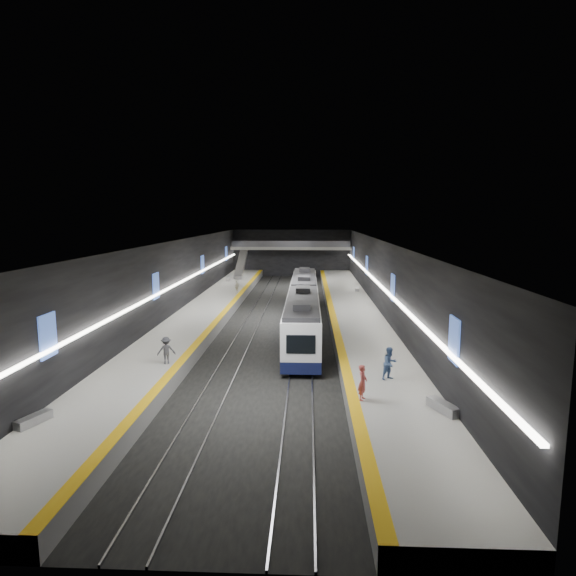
{
  "coord_description": "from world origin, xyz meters",
  "views": [
    {
      "loc": [
        2.95,
        -47.61,
        10.39
      ],
      "look_at": [
        0.63,
        6.53,
        2.2
      ],
      "focal_mm": 30.0,
      "sensor_mm": 36.0,
      "label": 1
    }
  ],
  "objects_px": {
    "bench_right_far": "(357,289)",
    "passenger_left_a": "(237,287)",
    "escalator": "(241,264)",
    "bench_left_near": "(33,420)",
    "train": "(303,304)",
    "passenger_left_b": "(166,351)",
    "bench_left_far": "(228,279)",
    "passenger_right_a": "(363,383)",
    "passenger_right_b": "(390,364)",
    "bench_right_near": "(443,407)"
  },
  "relations": [
    {
      "from": "passenger_right_b",
      "to": "passenger_left_a",
      "type": "xyz_separation_m",
      "value": [
        -13.37,
        30.24,
        -0.13
      ]
    },
    {
      "from": "passenger_right_b",
      "to": "passenger_right_a",
      "type": "bearing_deg",
      "value": -153.45
    },
    {
      "from": "bench_right_near",
      "to": "bench_left_near",
      "type": "bearing_deg",
      "value": 163.4
    },
    {
      "from": "bench_left_far",
      "to": "passenger_right_b",
      "type": "relative_size",
      "value": 0.95
    },
    {
      "from": "bench_right_near",
      "to": "passenger_left_b",
      "type": "height_order",
      "value": "passenger_left_b"
    },
    {
      "from": "bench_left_near",
      "to": "bench_right_near",
      "type": "relative_size",
      "value": 0.88
    },
    {
      "from": "bench_right_far",
      "to": "train",
      "type": "bearing_deg",
      "value": -105.57
    },
    {
      "from": "bench_right_near",
      "to": "passenger_right_b",
      "type": "relative_size",
      "value": 1.02
    },
    {
      "from": "bench_right_near",
      "to": "passenger_left_a",
      "type": "relative_size",
      "value": 1.19
    },
    {
      "from": "bench_right_far",
      "to": "bench_left_far",
      "type": "bearing_deg",
      "value": 160.82
    },
    {
      "from": "bench_right_near",
      "to": "passenger_right_a",
      "type": "xyz_separation_m",
      "value": [
        -3.74,
        1.35,
        0.68
      ]
    },
    {
      "from": "passenger_right_a",
      "to": "passenger_left_a",
      "type": "height_order",
      "value": "passenger_right_a"
    },
    {
      "from": "train",
      "to": "escalator",
      "type": "bearing_deg",
      "value": 108.91
    },
    {
      "from": "bench_right_far",
      "to": "passenger_left_a",
      "type": "relative_size",
      "value": 1.06
    },
    {
      "from": "passenger_right_a",
      "to": "bench_right_far",
      "type": "bearing_deg",
      "value": 13.93
    },
    {
      "from": "train",
      "to": "passenger_right_b",
      "type": "distance_m",
      "value": 18.28
    },
    {
      "from": "escalator",
      "to": "passenger_right_b",
      "type": "relative_size",
      "value": 4.18
    },
    {
      "from": "passenger_left_a",
      "to": "passenger_left_b",
      "type": "distance_m",
      "value": 27.84
    },
    {
      "from": "passenger_left_a",
      "to": "train",
      "type": "bearing_deg",
      "value": 51.68
    },
    {
      "from": "bench_right_far",
      "to": "passenger_left_b",
      "type": "relative_size",
      "value": 1.0
    },
    {
      "from": "bench_left_far",
      "to": "passenger_right_b",
      "type": "height_order",
      "value": "passenger_right_b"
    },
    {
      "from": "escalator",
      "to": "bench_left_near",
      "type": "distance_m",
      "value": 53.53
    },
    {
      "from": "escalator",
      "to": "bench_left_far",
      "type": "xyz_separation_m",
      "value": [
        -1.26,
        -4.63,
        -1.68
      ]
    },
    {
      "from": "bench_right_near",
      "to": "train",
      "type": "bearing_deg",
      "value": 84.36
    },
    {
      "from": "train",
      "to": "bench_right_near",
      "type": "height_order",
      "value": "train"
    },
    {
      "from": "bench_right_far",
      "to": "passenger_left_b",
      "type": "height_order",
      "value": "passenger_left_b"
    },
    {
      "from": "passenger_left_b",
      "to": "bench_left_far",
      "type": "bearing_deg",
      "value": -102.52
    },
    {
      "from": "train",
      "to": "passenger_left_b",
      "type": "distance_m",
      "value": 17.4
    },
    {
      "from": "passenger_left_b",
      "to": "passenger_left_a",
      "type": "bearing_deg",
      "value": -107.16
    },
    {
      "from": "bench_left_far",
      "to": "bench_right_far",
      "type": "relative_size",
      "value": 1.03
    },
    {
      "from": "escalator",
      "to": "passenger_left_a",
      "type": "distance_m",
      "value": 16.62
    },
    {
      "from": "bench_left_far",
      "to": "bench_right_far",
      "type": "height_order",
      "value": "bench_left_far"
    },
    {
      "from": "bench_right_near",
      "to": "passenger_right_b",
      "type": "height_order",
      "value": "passenger_right_b"
    },
    {
      "from": "bench_left_far",
      "to": "bench_right_near",
      "type": "xyz_separation_m",
      "value": [
        18.26,
        -46.63,
        0.02
      ]
    },
    {
      "from": "escalator",
      "to": "bench_left_near",
      "type": "xyz_separation_m",
      "value": [
        -1.98,
        -53.47,
        -1.69
      ]
    },
    {
      "from": "train",
      "to": "bench_left_near",
      "type": "bearing_deg",
      "value": -116.26
    },
    {
      "from": "train",
      "to": "passenger_right_a",
      "type": "height_order",
      "value": "train"
    },
    {
      "from": "bench_left_far",
      "to": "passenger_right_b",
      "type": "bearing_deg",
      "value": -73.52
    },
    {
      "from": "passenger_left_a",
      "to": "passenger_left_b",
      "type": "bearing_deg",
      "value": 18.06
    },
    {
      "from": "bench_left_far",
      "to": "passenger_left_b",
      "type": "relative_size",
      "value": 1.04
    },
    {
      "from": "train",
      "to": "escalator",
      "type": "height_order",
      "value": "escalator"
    },
    {
      "from": "passenger_right_b",
      "to": "passenger_left_a",
      "type": "distance_m",
      "value": 33.06
    },
    {
      "from": "bench_right_near",
      "to": "bench_left_far",
      "type": "bearing_deg",
      "value": 88.16
    },
    {
      "from": "bench_left_near",
      "to": "bench_right_far",
      "type": "distance_m",
      "value": 44.02
    },
    {
      "from": "passenger_right_b",
      "to": "train",
      "type": "bearing_deg",
      "value": 73.86
    },
    {
      "from": "bench_left_far",
      "to": "passenger_right_a",
      "type": "xyz_separation_m",
      "value": [
        14.52,
        -45.28,
        0.7
      ]
    },
    {
      "from": "train",
      "to": "escalator",
      "type": "relative_size",
      "value": 3.76
    },
    {
      "from": "escalator",
      "to": "bench_left_near",
      "type": "height_order",
      "value": "escalator"
    },
    {
      "from": "train",
      "to": "escalator",
      "type": "distance_m",
      "value": 30.86
    },
    {
      "from": "bench_right_far",
      "to": "passenger_right_a",
      "type": "height_order",
      "value": "passenger_right_a"
    }
  ]
}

